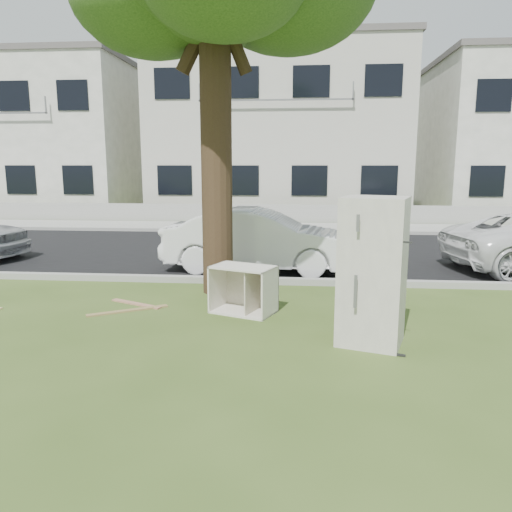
{
  "coord_description": "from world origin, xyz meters",
  "views": [
    {
      "loc": [
        1.06,
        -6.82,
        2.27
      ],
      "look_at": [
        0.39,
        0.6,
        0.88
      ],
      "focal_mm": 35.0,
      "sensor_mm": 36.0,
      "label": 1
    }
  ],
  "objects": [
    {
      "name": "ground",
      "position": [
        0.0,
        0.0,
        0.0
      ],
      "size": [
        120.0,
        120.0,
        0.0
      ],
      "primitive_type": "plane",
      "color": "#384F1C"
    },
    {
      "name": "road",
      "position": [
        0.0,
        6.0,
        0.01
      ],
      "size": [
        120.0,
        7.0,
        0.01
      ],
      "primitive_type": "cube",
      "color": "black",
      "rests_on": "ground"
    },
    {
      "name": "kerb_near",
      "position": [
        0.0,
        2.45,
        0.0
      ],
      "size": [
        120.0,
        0.18,
        0.12
      ],
      "primitive_type": "cube",
      "color": "gray",
      "rests_on": "ground"
    },
    {
      "name": "kerb_far",
      "position": [
        0.0,
        9.55,
        0.0
      ],
      "size": [
        120.0,
        0.18,
        0.12
      ],
      "primitive_type": "cube",
      "color": "gray",
      "rests_on": "ground"
    },
    {
      "name": "sidewalk",
      "position": [
        0.0,
        11.0,
        0.01
      ],
      "size": [
        120.0,
        2.8,
        0.01
      ],
      "primitive_type": "cube",
      "color": "gray",
      "rests_on": "ground"
    },
    {
      "name": "low_wall",
      "position": [
        0.0,
        12.6,
        0.35
      ],
      "size": [
        120.0,
        0.15,
        0.7
      ],
      "primitive_type": "cube",
      "color": "gray",
      "rests_on": "ground"
    },
    {
      "name": "townhouse_left",
      "position": [
        -12.0,
        17.5,
        3.52
      ],
      "size": [
        10.2,
        8.16,
        7.04
      ],
      "color": "white",
      "rests_on": "ground"
    },
    {
      "name": "townhouse_center",
      "position": [
        0.0,
        17.5,
        3.72
      ],
      "size": [
        11.22,
        8.16,
        7.44
      ],
      "color": "#B9B6A8",
      "rests_on": "ground"
    },
    {
      "name": "fridge",
      "position": [
        1.97,
        -0.6,
        0.93
      ],
      "size": [
        0.95,
        0.91,
        1.87
      ],
      "primitive_type": "cube",
      "rotation": [
        0.0,
        0.0,
        -0.31
      ],
      "color": "beige",
      "rests_on": "ground"
    },
    {
      "name": "cabinet",
      "position": [
        0.2,
        0.57,
        0.37
      ],
      "size": [
        1.08,
        0.88,
        0.73
      ],
      "primitive_type": "cube",
      "rotation": [
        0.0,
        0.0,
        -0.38
      ],
      "color": "beige",
      "rests_on": "ground"
    },
    {
      "name": "plank_a",
      "position": [
        -1.6,
        0.45,
        0.01
      ],
      "size": [
        1.12,
        0.74,
        0.03
      ],
      "primitive_type": "cube",
      "rotation": [
        0.0,
        0.0,
        0.55
      ],
      "color": "olive",
      "rests_on": "ground"
    },
    {
      "name": "plank_b",
      "position": [
        -1.6,
        0.84,
        0.01
      ],
      "size": [
        0.95,
        0.52,
        0.02
      ],
      "primitive_type": "cube",
      "rotation": [
        0.0,
        0.0,
        -0.44
      ],
      "color": "#A57256",
      "rests_on": "ground"
    },
    {
      "name": "car_center",
      "position": [
        0.18,
        3.65,
        0.66
      ],
      "size": [
        4.13,
        1.7,
        1.33
      ],
      "primitive_type": "imported",
      "rotation": [
        0.0,
        0.0,
        1.5
      ],
      "color": "silver",
      "rests_on": "ground"
    }
  ]
}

